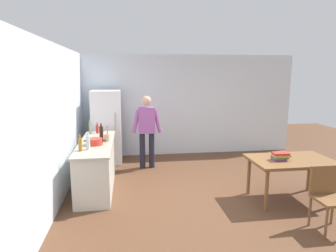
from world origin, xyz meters
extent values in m
plane|color=brown|center=(0.00, 0.00, 0.00)|extent=(14.00, 14.00, 0.00)
cube|color=silver|center=(0.00, 3.00, 1.35)|extent=(6.40, 0.12, 2.70)
cube|color=silver|center=(-2.60, 0.20, 1.35)|extent=(0.12, 5.60, 2.70)
cube|color=beige|center=(-2.00, 0.80, 0.43)|extent=(0.60, 2.12, 0.86)
cube|color=#B2A893|center=(-2.00, 0.80, 0.88)|extent=(0.64, 2.20, 0.04)
cube|color=white|center=(-1.90, 2.40, 0.90)|extent=(0.70, 0.64, 1.80)
cylinder|color=#B2B2B7|center=(-1.68, 2.06, 1.10)|extent=(0.02, 0.02, 0.40)
cylinder|color=#1E1E2D|center=(-1.06, 1.85, 0.42)|extent=(0.13, 0.13, 0.84)
cylinder|color=#1E1E2D|center=(-0.84, 1.85, 0.42)|extent=(0.13, 0.13, 0.84)
cube|color=#99519E|center=(-0.95, 1.85, 1.14)|extent=(0.38, 0.22, 0.60)
sphere|color=tan|center=(-0.95, 1.85, 1.59)|extent=(0.22, 0.22, 0.22)
cylinder|color=#99519E|center=(-1.20, 1.81, 1.12)|extent=(0.20, 0.09, 0.55)
cylinder|color=#99519E|center=(-0.70, 1.81, 1.12)|extent=(0.20, 0.09, 0.55)
cube|color=brown|center=(1.40, -0.30, 0.72)|extent=(1.40, 0.90, 0.05)
cylinder|color=brown|center=(0.80, -0.65, 0.35)|extent=(0.06, 0.06, 0.70)
cylinder|color=brown|center=(2.00, -0.65, 0.35)|extent=(0.06, 0.06, 0.70)
cylinder|color=brown|center=(0.80, 0.05, 0.35)|extent=(0.06, 0.06, 0.70)
cylinder|color=brown|center=(2.00, 0.05, 0.35)|extent=(0.06, 0.06, 0.70)
cylinder|color=brown|center=(1.22, -1.53, 0.23)|extent=(0.04, 0.04, 0.45)
cylinder|color=brown|center=(1.22, -1.17, 0.23)|extent=(0.04, 0.04, 0.45)
cylinder|color=brown|center=(1.58, -1.17, 0.23)|extent=(0.04, 0.04, 0.45)
cube|color=brown|center=(1.40, -1.35, 0.47)|extent=(0.42, 0.42, 0.04)
cube|color=brown|center=(1.40, -1.16, 0.70)|extent=(0.42, 0.04, 0.42)
cylinder|color=red|center=(-2.00, 0.59, 0.96)|extent=(0.28, 0.28, 0.12)
cube|color=black|center=(-2.17, 0.59, 0.98)|extent=(0.06, 0.03, 0.02)
cube|color=black|center=(-1.83, 0.59, 0.98)|extent=(0.06, 0.03, 0.02)
cylinder|color=tan|center=(-1.80, 0.83, 0.97)|extent=(0.11, 0.11, 0.14)
cylinder|color=olive|center=(-1.78, 0.84, 1.11)|extent=(0.02, 0.05, 0.22)
cylinder|color=olive|center=(-1.78, 0.82, 1.11)|extent=(0.02, 0.04, 0.22)
cylinder|color=black|center=(-1.91, 0.94, 1.04)|extent=(0.08, 0.08, 0.28)
cylinder|color=black|center=(-1.91, 0.94, 1.21)|extent=(0.03, 0.03, 0.06)
cylinder|color=#996619|center=(-2.20, 0.18, 1.01)|extent=(0.06, 0.06, 0.22)
cylinder|color=#996619|center=(-2.20, 0.18, 1.15)|extent=(0.03, 0.03, 0.06)
cylinder|color=gray|center=(-2.20, 1.62, 1.03)|extent=(0.06, 0.06, 0.26)
cylinder|color=gray|center=(-2.20, 1.62, 1.19)|extent=(0.02, 0.02, 0.06)
cylinder|color=#B22319|center=(-2.06, 1.67, 0.99)|extent=(0.06, 0.06, 0.18)
cylinder|color=#B22319|center=(-2.06, 1.67, 1.11)|extent=(0.02, 0.02, 0.06)
cylinder|color=silver|center=(-2.08, 0.25, 1.02)|extent=(0.07, 0.07, 0.24)
cylinder|color=silver|center=(-2.08, 0.25, 1.17)|extent=(0.03, 0.03, 0.06)
cube|color=#753D7F|center=(1.15, -0.33, 0.77)|extent=(0.22, 0.16, 0.04)
cube|color=#387A47|center=(1.17, -0.33, 0.80)|extent=(0.25, 0.17, 0.03)
cube|color=orange|center=(1.19, -0.34, 0.83)|extent=(0.28, 0.17, 0.04)
cube|color=#B22D28|center=(1.17, -0.35, 0.87)|extent=(0.26, 0.16, 0.03)
camera|label=1|loc=(-1.38, -4.80, 2.21)|focal=31.15mm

